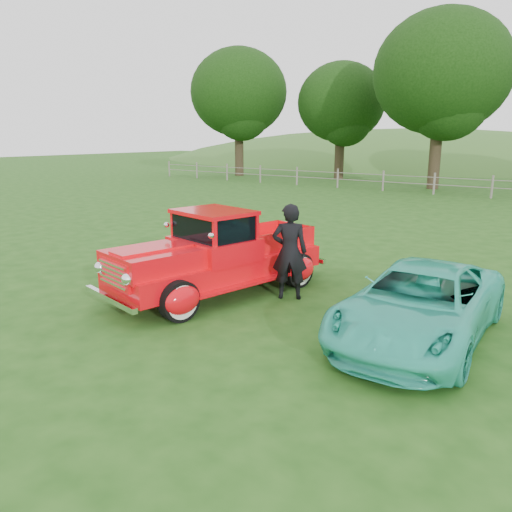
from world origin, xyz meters
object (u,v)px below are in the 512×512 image
Objects in this scene: tree_mid_west at (341,103)px; red_pickup at (217,257)px; tree_far_west at (239,93)px; man at (290,252)px; tree_near_west at (442,73)px; teal_sedan at (420,304)px.

tree_mid_west is 1.62× the size of red_pickup.
man is (20.31, -24.21, -5.51)m from tree_far_west.
tree_near_west reaches higher than tree_far_west.
teal_sedan is 2.23× the size of man.
tree_far_west is 32.08m from man.
tree_far_west is 0.95× the size of tree_near_west.
teal_sedan is at bearing -46.90° from tree_far_west.
teal_sedan is (7.17, -23.75, -6.19)m from tree_near_west.
tree_far_west reaches higher than tree_mid_west.
tree_near_west reaches higher than man.
tree_mid_west reaches higher than red_pickup.
tree_mid_west is at bearing -95.50° from man.
man is (12.31, -26.21, -4.57)m from tree_mid_west.
tree_mid_west is at bearing 14.04° from tree_far_west.
tree_near_west reaches higher than red_pickup.
man is at bearing -79.47° from tree_near_west.
tree_near_west is 1.99× the size of red_pickup.
red_pickup is 1.20× the size of teal_sedan.
red_pickup is 4.25m from teal_sedan.
red_pickup is at bearing -83.00° from tree_near_west.
tree_near_west is (8.00, -3.00, 1.25)m from tree_mid_west.
tree_far_west is 16.03m from tree_near_west.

